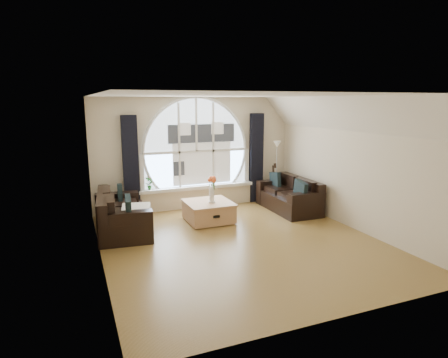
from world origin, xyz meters
TOP-DOWN VIEW (x-y plane):
  - ground at (0.00, 0.00)m, footprint 5.00×5.50m
  - ceiling at (0.00, 0.00)m, footprint 5.00×5.50m
  - wall_back at (0.00, 2.75)m, footprint 5.00×0.01m
  - wall_front at (0.00, -2.75)m, footprint 5.00×0.01m
  - wall_left at (-2.50, 0.00)m, footprint 0.01×5.50m
  - wall_right at (2.50, 0.00)m, footprint 0.01×5.50m
  - attic_slope at (2.20, 0.00)m, footprint 0.92×5.50m
  - arched_window at (0.00, 2.72)m, footprint 2.60×0.06m
  - window_sill at (0.00, 2.65)m, footprint 2.90×0.22m
  - window_frame at (0.00, 2.69)m, footprint 2.76×0.08m
  - neighbor_house at (0.15, 2.71)m, footprint 1.70×0.02m
  - curtain_left at (-1.60, 2.63)m, footprint 0.35×0.12m
  - curtain_right at (1.60, 2.63)m, footprint 0.35×0.12m
  - sofa_left at (-1.98, 1.49)m, footprint 1.09×1.91m
  - sofa_right at (1.95, 1.57)m, footprint 0.89×1.76m
  - coffee_chest at (-0.14, 1.47)m, footprint 0.99×0.99m
  - throw_blanket at (-1.73, 1.26)m, footprint 0.65×0.65m
  - vase_flowers at (-0.08, 1.40)m, footprint 0.24×0.24m
  - floor_lamp at (2.06, 2.38)m, footprint 0.24×0.24m
  - guitar at (1.92, 2.31)m, footprint 0.40×0.31m
  - potted_plant at (-1.20, 2.65)m, footprint 0.20×0.16m

SIDE VIEW (x-z plane):
  - ground at x=0.00m, z-range -0.01..0.01m
  - coffee_chest at x=-0.14m, z-range 0.00..0.48m
  - sofa_left at x=-1.98m, z-range -0.01..0.81m
  - sofa_right at x=1.95m, z-range 0.01..0.79m
  - throw_blanket at x=-1.73m, z-range 0.45..0.55m
  - window_sill at x=0.00m, z-range 0.47..0.55m
  - guitar at x=1.92m, z-range 0.00..1.06m
  - potted_plant at x=-1.20m, z-range 0.55..0.88m
  - floor_lamp at x=2.06m, z-range 0.00..1.60m
  - vase_flowers at x=-0.08m, z-range 0.48..1.18m
  - curtain_left at x=-1.60m, z-range 0.00..2.30m
  - curtain_right at x=1.60m, z-range 0.00..2.30m
  - wall_back at x=0.00m, z-range 0.00..2.70m
  - wall_front at x=0.00m, z-range 0.00..2.70m
  - wall_left at x=-2.50m, z-range 0.00..2.70m
  - wall_right at x=2.50m, z-range 0.00..2.70m
  - neighbor_house at x=0.15m, z-range 0.75..2.25m
  - arched_window at x=0.00m, z-range 0.55..2.70m
  - window_frame at x=0.00m, z-range 0.55..2.70m
  - attic_slope at x=2.20m, z-range 1.99..2.71m
  - ceiling at x=0.00m, z-range 2.70..2.71m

